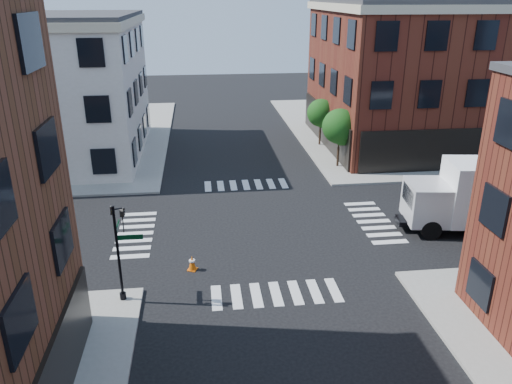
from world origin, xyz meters
name	(u,v)px	position (x,y,z in m)	size (l,w,h in m)	color
ground	(258,227)	(0.00, 0.00, 0.00)	(120.00, 120.00, 0.00)	black
sidewalk_ne	(438,127)	(21.00, 21.00, 0.07)	(30.00, 30.00, 0.15)	gray
sidewalk_nw	(6,140)	(-21.00, 21.00, 0.07)	(30.00, 30.00, 0.15)	gray
building_ne	(467,75)	(20.50, 16.00, 6.00)	(25.00, 16.00, 12.00)	#4E1B13
tree_near	(341,128)	(7.56, 9.98, 3.16)	(2.69, 2.69, 4.49)	black
tree_far	(322,114)	(7.56, 15.98, 2.87)	(2.43, 2.43, 4.07)	black
signal_pole	(119,243)	(-6.72, -6.68, 2.86)	(1.29, 1.24, 4.60)	black
box_truck	(490,196)	(12.93, -1.87, 2.13)	(9.27, 3.86, 4.09)	white
traffic_cone	(192,263)	(-3.77, -4.40, 0.38)	(0.56, 0.56, 0.78)	#DA5B09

